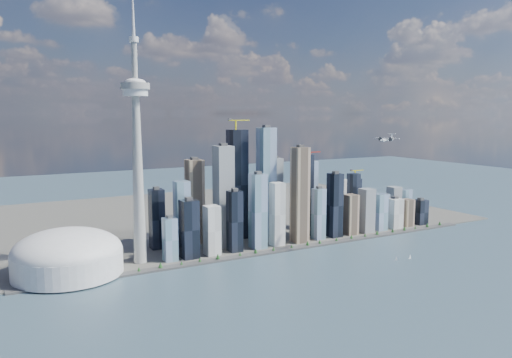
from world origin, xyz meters
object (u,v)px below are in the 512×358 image
airplane (387,139)px  sailboat_west (410,257)px  needle_tower (137,148)px  dome_stadium (68,255)px  sailboat_east (396,259)px

airplane → sailboat_west: airplane is taller
airplane → needle_tower: bearing=137.6°
needle_tower → sailboat_west: size_ratio=54.21×
dome_stadium → sailboat_east: bearing=-20.1°
dome_stadium → sailboat_west: (645.09, -229.25, -36.18)m
needle_tower → dome_stadium: size_ratio=2.75×
sailboat_east → sailboat_west: bearing=13.3°
dome_stadium → sailboat_east: 652.00m
airplane → dome_stadium: bearing=142.5°
sailboat_west → dome_stadium: bearing=155.9°
needle_tower → sailboat_east: 575.35m
airplane → sailboat_east: size_ratio=6.99×
dome_stadium → airplane: bearing=-14.4°
dome_stadium → airplane: 685.69m
sailboat_west → needle_tower: bearing=150.1°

